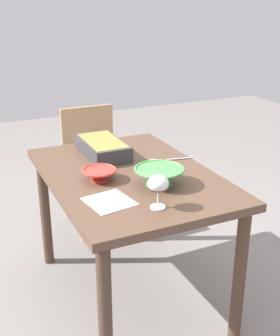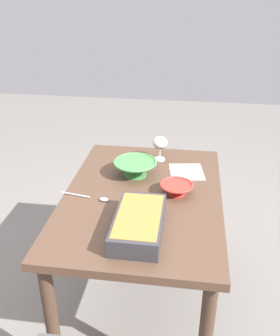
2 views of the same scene
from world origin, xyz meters
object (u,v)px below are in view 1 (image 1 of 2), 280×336
casserole_dish (103,147)px  small_bowl (100,174)px  wine_glass (158,185)px  mixing_bowl (159,175)px  serving_spoon (163,160)px  dining_table (129,191)px  napkin (109,201)px  chair (94,161)px

casserole_dish → small_bowl: bearing=157.1°
wine_glass → casserole_dish: (0.71, -0.02, -0.06)m
casserole_dish → mixing_bowl: 0.51m
mixing_bowl → serving_spoon: 0.32m
dining_table → napkin: (-0.27, 0.21, 0.10)m
casserole_dish → small_bowl: 0.36m
dining_table → casserole_dish: 0.34m
mixing_bowl → serving_spoon: size_ratio=0.94×
wine_glass → casserole_dish: 0.72m
mixing_bowl → napkin: size_ratio=1.21×
dining_table → mixing_bowl: bearing=-161.0°
wine_glass → napkin: 0.24m
chair → napkin: 1.27m
mixing_bowl → small_bowl: size_ratio=1.40×
napkin → dining_table: bearing=-37.8°
wine_glass → serving_spoon: wine_glass is taller
dining_table → small_bowl: bearing=99.7°
casserole_dish → dining_table: bearing=-175.4°
mixing_bowl → small_bowl: 0.29m
napkin → serving_spoon: bearing=-51.7°
chair → mixing_bowl: bearing=176.9°
wine_glass → casserole_dish: wine_glass is taller
wine_glass → mixing_bowl: 0.25m
small_bowl → napkin: (-0.24, 0.04, -0.03)m
wine_glass → mixing_bowl: wine_glass is taller
wine_glass → small_bowl: (0.38, 0.12, -0.07)m
chair → small_bowl: (-0.95, 0.29, 0.30)m
dining_table → casserole_dish: size_ratio=3.02×
dining_table → small_bowl: 0.21m
small_bowl → dining_table: bearing=-80.3°
serving_spoon → chair: bearing=6.8°
casserole_dish → napkin: size_ratio=1.95×
chair → wine_glass: (-1.33, 0.18, 0.37)m
small_bowl → chair: bearing=-17.1°
dining_table → small_bowl: small_bowl is taller
casserole_dish → serving_spoon: casserole_dish is taller
dining_table → chair: 0.95m
chair → small_bowl: chair is taller
small_bowl → serving_spoon: small_bowl is taller
chair → mixing_bowl: (-1.12, 0.06, 0.32)m
casserole_dish → serving_spoon: (-0.23, -0.25, -0.04)m
dining_table → serving_spoon: (0.08, -0.23, 0.11)m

